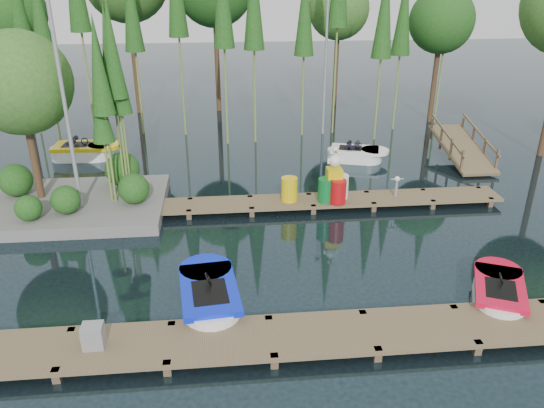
{
  "coord_description": "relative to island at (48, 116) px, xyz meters",
  "views": [
    {
      "loc": [
        -0.87,
        -13.58,
        7.5
      ],
      "look_at": [
        0.5,
        0.5,
        1.1
      ],
      "focal_mm": 35.0,
      "sensor_mm": 36.0,
      "label": 1
    }
  ],
  "objects": [
    {
      "name": "far_dock",
      "position": [
        7.3,
        -0.79,
        -2.95
      ],
      "size": [
        15.0,
        1.2,
        0.5
      ],
      "color": "brown",
      "rests_on": "ground"
    },
    {
      "name": "drum_cluster",
      "position": [
        9.07,
        -0.94,
        -2.34
      ],
      "size": [
        1.08,
        0.99,
        1.86
      ],
      "color": "#0B6526",
      "rests_on": "far_dock"
    },
    {
      "name": "ramp",
      "position": [
        15.3,
        3.21,
        -2.6
      ],
      "size": [
        1.5,
        3.94,
        1.49
      ],
      "color": "brown",
      "rests_on": "ground"
    },
    {
      "name": "ground_plane",
      "position": [
        6.3,
        -3.29,
        -3.18
      ],
      "size": [
        90.0,
        90.0,
        0.0
      ],
      "primitive_type": "plane",
      "color": "#1B2C33"
    },
    {
      "name": "boat_yellow_far",
      "position": [
        -0.45,
        5.11,
        -2.88
      ],
      "size": [
        2.95,
        1.43,
        1.45
      ],
      "rotation": [
        0.0,
        0.0,
        -0.39
      ],
      "color": "white",
      "rests_on": "ground"
    },
    {
      "name": "tree_screen",
      "position": [
        4.26,
        7.31,
        2.93
      ],
      "size": [
        34.42,
        18.53,
        10.31
      ],
      "color": "#452F1D",
      "rests_on": "ground"
    },
    {
      "name": "boat_white_far",
      "position": [
        10.95,
        3.73,
        -2.92
      ],
      "size": [
        2.75,
        1.82,
        1.2
      ],
      "rotation": [
        0.0,
        0.0,
        0.41
      ],
      "color": "white",
      "rests_on": "ground"
    },
    {
      "name": "boat_red",
      "position": [
        11.93,
        -6.67,
        -2.94
      ],
      "size": [
        2.04,
        2.74,
        0.84
      ],
      "rotation": [
        0.0,
        0.0,
        -0.42
      ],
      "color": "white",
      "rests_on": "ground"
    },
    {
      "name": "lamp_rear",
      "position": [
        10.3,
        7.71,
        1.08
      ],
      "size": [
        0.3,
        0.3,
        7.25
      ],
      "color": "gray",
      "rests_on": "ground"
    },
    {
      "name": "yellow_barrel",
      "position": [
        7.57,
        -0.79,
        -2.48
      ],
      "size": [
        0.54,
        0.54,
        0.81
      ],
      "primitive_type": "cylinder",
      "color": "#DABA0B",
      "rests_on": "far_dock"
    },
    {
      "name": "island",
      "position": [
        0.0,
        0.0,
        0.0
      ],
      "size": [
        6.2,
        4.2,
        6.75
      ],
      "color": "slate",
      "rests_on": "ground"
    },
    {
      "name": "boat_blue",
      "position": [
        4.97,
        -6.21,
        -2.9
      ],
      "size": [
        1.6,
        3.02,
        0.98
      ],
      "rotation": [
        0.0,
        0.0,
        0.1
      ],
      "color": "white",
      "rests_on": "ground"
    },
    {
      "name": "lamp_island",
      "position": [
        0.8,
        -0.79,
        1.08
      ],
      "size": [
        0.3,
        0.3,
        7.25
      ],
      "color": "gray",
      "rests_on": "ground"
    },
    {
      "name": "seagull_post",
      "position": [
        11.23,
        -0.79,
        -2.4
      ],
      "size": [
        0.45,
        0.24,
        0.72
      ],
      "color": "gray",
      "rests_on": "far_dock"
    },
    {
      "name": "near_dock",
      "position": [
        6.3,
        -7.79,
        -2.95
      ],
      "size": [
        18.0,
        1.5,
        0.5
      ],
      "color": "brown",
      "rests_on": "ground"
    },
    {
      "name": "utility_cabinet",
      "position": [
        2.63,
        -7.79,
        -2.62
      ],
      "size": [
        0.43,
        0.36,
        0.53
      ],
      "primitive_type": "cube",
      "color": "gray",
      "rests_on": "near_dock"
    }
  ]
}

